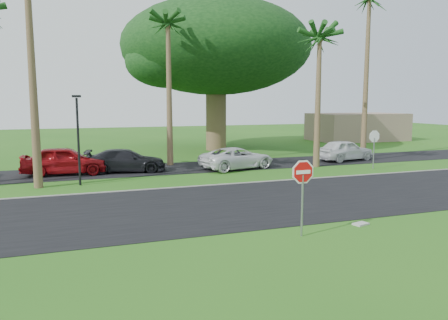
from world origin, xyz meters
The scene contains 17 objects.
ground centered at (0.00, 0.00, 0.00)m, with size 120.00×120.00×0.00m, color #245A16.
road centered at (0.00, 2.00, 0.01)m, with size 120.00×8.00×0.02m, color black.
parking_strip centered at (0.00, 12.50, 0.01)m, with size 120.00×5.00×0.02m, color black.
curb centered at (0.00, 6.05, 0.03)m, with size 120.00×0.12×0.06m, color gray.
stop_sign_near centered at (0.50, -3.00, 1.77)m, with size 1.05×0.07×2.62m.
stop_sign_far centered at (12.00, 8.00, 1.77)m, with size 1.05×0.07×2.62m.
palm_center centered at (0.00, 14.00, 9.16)m, with size 5.00×5.00×10.50m.
palm_right_near centered at (9.00, 10.00, 8.19)m, with size 5.00×5.00×9.50m.
palm_right_far centered at (15.00, 13.00, 11.58)m, with size 5.00×5.00×13.00m.
canopy_tree centered at (6.00, 22.00, 8.95)m, with size 16.50×16.50×13.12m.
streetlight_right centered at (-6.00, 8.50, 2.65)m, with size 0.45×0.25×4.64m.
building_far centered at (24.00, 26.00, 1.50)m, with size 10.00×6.00×3.00m, color gray.
car_red centered at (-6.73, 12.23, 0.84)m, with size 1.98×4.92×1.68m, color maroon.
car_dark centered at (-3.20, 12.02, 0.70)m, with size 1.95×4.81×1.39m, color black.
car_minivan centered at (3.69, 10.88, 0.69)m, with size 2.28×4.95×1.38m, color silver.
car_pickup centered at (12.57, 11.93, 0.76)m, with size 1.80×4.47×1.52m, color silver.
utility_slab centered at (3.13, -2.56, 0.03)m, with size 0.55×0.35×0.06m, color #9E9E96.
Camera 1 is at (-6.44, -15.02, 4.32)m, focal length 35.00 mm.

